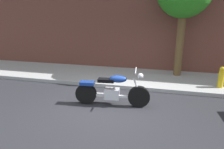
# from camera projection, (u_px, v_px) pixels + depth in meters

# --- Properties ---
(ground_plane) EXTENTS (60.00, 60.00, 0.00)m
(ground_plane) POSITION_uv_depth(u_px,v_px,m) (109.00, 108.00, 5.93)
(ground_plane) COLOR #28282D
(sidewalk) EXTENTS (24.87, 2.69, 0.14)m
(sidewalk) POSITION_uv_depth(u_px,v_px,m) (127.00, 77.00, 8.72)
(sidewalk) COLOR #A6A6A6
(sidewalk) RESTS_ON ground
(motorcycle) EXTENTS (2.27, 0.70, 1.15)m
(motorcycle) POSITION_uv_depth(u_px,v_px,m) (112.00, 91.00, 6.03)
(motorcycle) COLOR black
(motorcycle) RESTS_ON ground
(fire_hydrant) EXTENTS (0.20, 0.20, 0.91)m
(fire_hydrant) POSITION_uv_depth(u_px,v_px,m) (221.00, 79.00, 7.20)
(fire_hydrant) COLOR gold
(fire_hydrant) RESTS_ON ground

